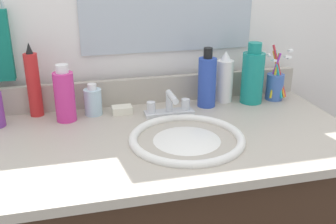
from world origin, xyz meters
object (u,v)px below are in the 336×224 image
at_px(faucet, 170,107).
at_px(bottle_lotion_white, 225,79).
at_px(bottle_gel_clear, 93,101).
at_px(bottle_spray_red, 33,84).
at_px(bottle_shampoo_blue, 207,81).
at_px(soap_bar, 122,110).
at_px(bottle_mouthwash_teal, 253,76).
at_px(cup_blue_plastic, 275,84).
at_px(bottle_soap_pink, 65,95).

bearing_deg(faucet, bottle_lotion_white, 20.88).
height_order(faucet, bottle_gel_clear, bottle_gel_clear).
bearing_deg(bottle_spray_red, bottle_shampoo_blue, -5.26).
distance_m(bottle_shampoo_blue, soap_bar, 0.30).
bearing_deg(faucet, bottle_mouthwash_teal, 9.26).
distance_m(bottle_gel_clear, bottle_lotion_white, 0.46).
bearing_deg(cup_blue_plastic, bottle_gel_clear, 179.12).
distance_m(cup_blue_plastic, soap_bar, 0.55).
bearing_deg(cup_blue_plastic, bottle_shampoo_blue, -179.06).
xyz_separation_m(bottle_spray_red, soap_bar, (0.27, -0.05, -0.09)).
height_order(bottle_lotion_white, bottle_spray_red, bottle_spray_red).
xyz_separation_m(bottle_mouthwash_teal, bottle_lotion_white, (-0.09, 0.03, -0.01)).
bearing_deg(bottle_spray_red, bottle_lotion_white, -1.85).
xyz_separation_m(faucet, bottle_soap_pink, (-0.32, 0.04, 0.05)).
bearing_deg(bottle_shampoo_blue, bottle_spray_red, 174.74).
height_order(bottle_shampoo_blue, bottle_spray_red, bottle_spray_red).
relative_size(faucet, bottle_mouthwash_teal, 0.76).
bearing_deg(bottle_mouthwash_teal, faucet, -170.74).
bearing_deg(bottle_spray_red, soap_bar, -10.68).
height_order(bottle_shampoo_blue, bottle_gel_clear, bottle_shampoo_blue).
bearing_deg(bottle_gel_clear, bottle_mouthwash_teal, -1.71).
height_order(bottle_gel_clear, bottle_spray_red, bottle_spray_red).
relative_size(bottle_shampoo_blue, bottle_spray_red, 0.85).
height_order(bottle_soap_pink, soap_bar, bottle_soap_pink).
bearing_deg(cup_blue_plastic, faucet, -171.96).
height_order(bottle_gel_clear, bottle_lotion_white, bottle_lotion_white).
relative_size(faucet, bottle_soap_pink, 0.89).
relative_size(faucet, bottle_shampoo_blue, 0.79).
distance_m(bottle_lotion_white, bottle_spray_red, 0.63).
bearing_deg(bottle_gel_clear, bottle_spray_red, 168.13).
distance_m(bottle_soap_pink, cup_blue_plastic, 0.72).
bearing_deg(bottle_mouthwash_teal, bottle_spray_red, 175.76).
bearing_deg(bottle_shampoo_blue, cup_blue_plastic, 0.94).
relative_size(bottle_gel_clear, cup_blue_plastic, 0.52).
distance_m(bottle_lotion_white, soap_bar, 0.37).
distance_m(bottle_shampoo_blue, bottle_mouthwash_teal, 0.16).
height_order(bottle_lotion_white, cup_blue_plastic, cup_blue_plastic).
bearing_deg(bottle_spray_red, bottle_mouthwash_teal, -4.24).
height_order(faucet, bottle_spray_red, bottle_spray_red).
relative_size(bottle_mouthwash_teal, bottle_spray_red, 0.89).
bearing_deg(bottle_mouthwash_teal, soap_bar, 179.62).
bearing_deg(bottle_shampoo_blue, soap_bar, 179.84).
relative_size(bottle_shampoo_blue, bottle_gel_clear, 1.96).
height_order(faucet, bottle_shampoo_blue, bottle_shampoo_blue).
bearing_deg(bottle_gel_clear, soap_bar, -8.34).
height_order(bottle_soap_pink, cup_blue_plastic, cup_blue_plastic).
bearing_deg(bottle_lotion_white, bottle_gel_clear, -177.88).
bearing_deg(faucet, bottle_shampoo_blue, 20.12).
distance_m(faucet, bottle_mouthwash_teal, 0.32).
distance_m(faucet, soap_bar, 0.16).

